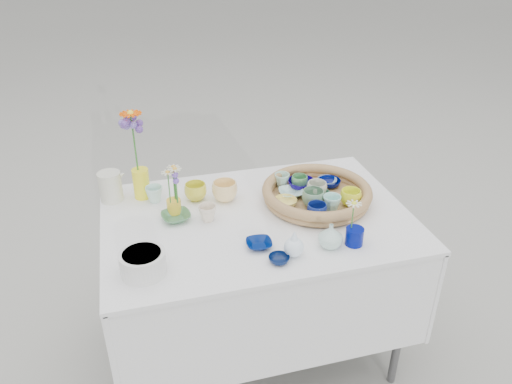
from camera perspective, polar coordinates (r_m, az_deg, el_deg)
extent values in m
plane|color=#A1A197|center=(2.56, 0.12, -17.48)|extent=(80.00, 80.00, 0.00)
imported|color=#11026D|center=(2.24, 5.19, 0.91)|extent=(0.14, 0.14, 0.04)
imported|color=#00084E|center=(2.28, 8.38, 1.04)|extent=(0.13, 0.13, 0.03)
imported|color=yellow|center=(2.13, 10.77, -0.64)|extent=(0.10, 0.10, 0.07)
imported|color=#508D70|center=(2.15, 6.93, -0.51)|extent=(0.15, 0.15, 0.04)
imported|color=slate|center=(2.10, 6.55, -0.72)|extent=(0.11, 0.11, 0.08)
imported|color=#A0CDC0|center=(2.18, 4.04, -0.09)|extent=(0.11, 0.11, 0.03)
imported|color=#A2D0BA|center=(2.24, 2.98, 1.34)|extent=(0.08, 0.08, 0.06)
imported|color=beige|center=(2.17, 6.96, 0.28)|extent=(0.11, 0.11, 0.07)
imported|color=#A9CEE7|center=(2.29, 8.12, 1.19)|extent=(0.11, 0.11, 0.03)
imported|color=navy|center=(2.02, 6.97, -2.18)|extent=(0.09, 0.09, 0.06)
imported|color=#EBD566|center=(2.10, 3.37, -1.21)|extent=(0.11, 0.11, 0.03)
imported|color=#9CDCD1|center=(2.08, 8.65, -1.30)|extent=(0.09, 0.09, 0.07)
imported|color=#4E9159|center=(2.24, 4.99, 1.17)|extent=(0.08, 0.08, 0.06)
imported|color=yellow|center=(2.19, -6.92, 0.04)|extent=(0.10, 0.10, 0.08)
imported|color=#FFD88C|center=(2.17, -3.59, 0.10)|extent=(0.13, 0.13, 0.09)
imported|color=#447B50|center=(2.06, -9.12, -2.81)|extent=(0.13, 0.13, 0.03)
imported|color=beige|center=(2.03, -5.55, -2.41)|extent=(0.07, 0.07, 0.07)
imported|color=#001453|center=(1.88, 0.35, -5.97)|extent=(0.11, 0.11, 0.02)
imported|color=silver|center=(2.20, -11.53, -0.24)|extent=(0.08, 0.08, 0.07)
imported|color=#06153E|center=(1.81, 2.65, -7.69)|extent=(0.09, 0.09, 0.02)
imported|color=#B0D3C8|center=(1.88, 8.52, -4.96)|extent=(0.12, 0.12, 0.10)
cylinder|color=#000A6D|center=(1.92, 11.18, -5.00)|extent=(0.07, 0.07, 0.07)
cylinder|color=yellow|center=(2.23, -12.97, 0.97)|extent=(0.09, 0.09, 0.14)
cylinder|color=yellow|center=(2.10, -9.35, -1.64)|extent=(0.06, 0.06, 0.06)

